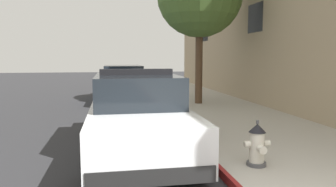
% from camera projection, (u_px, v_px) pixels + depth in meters
% --- Properties ---
extents(ground_plane, '(30.85, 60.00, 0.20)m').
position_uv_depth(ground_plane, '(51.00, 109.00, 12.58)').
color(ground_plane, '#2B2B2D').
extents(sidewalk_pavement, '(3.76, 60.00, 0.14)m').
position_uv_depth(sidewalk_pavement, '(198.00, 101.00, 13.61)').
color(sidewalk_pavement, '#ADA89E').
rests_on(sidewalk_pavement, ground).
extents(curb_painted_edge, '(0.08, 60.00, 0.14)m').
position_uv_depth(curb_painted_edge, '(154.00, 102.00, 13.27)').
color(curb_painted_edge, maroon).
rests_on(curb_painted_edge, ground).
extents(storefront_building, '(5.91, 24.29, 6.59)m').
position_uv_depth(storefront_building, '(321.00, 23.00, 12.85)').
color(storefront_building, tan).
rests_on(storefront_building, ground).
extents(police_cruiser, '(1.94, 4.84, 1.68)m').
position_uv_depth(police_cruiser, '(137.00, 114.00, 6.61)').
color(police_cruiser, white).
rests_on(police_cruiser, ground).
extents(parked_car_silver_ahead, '(1.94, 4.84, 1.56)m').
position_uv_depth(parked_car_silver_ahead, '(123.00, 84.00, 14.34)').
color(parked_car_silver_ahead, navy).
rests_on(parked_car_silver_ahead, ground).
extents(fire_hydrant, '(0.44, 0.40, 0.76)m').
position_uv_depth(fire_hydrant, '(257.00, 145.00, 5.25)').
color(fire_hydrant, '#4C4C51').
rests_on(fire_hydrant, sidewalk_pavement).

